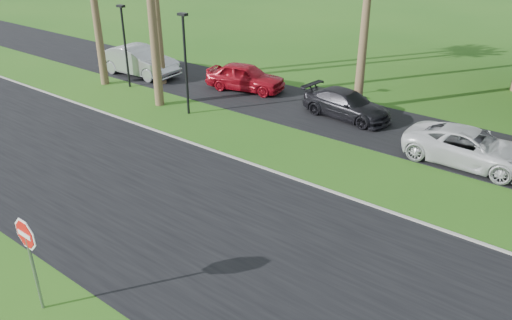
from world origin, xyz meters
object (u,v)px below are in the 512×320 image
at_px(stop_sign_near, 28,246).
at_px(car_minivan, 470,148).
at_px(car_silver, 139,61).
at_px(car_dark, 346,105).
at_px(car_red, 245,77).

distance_m(stop_sign_near, car_minivan, 15.19).
relative_size(car_silver, car_dark, 1.18).
distance_m(car_silver, car_dark, 12.93).
relative_size(stop_sign_near, car_dark, 0.61).
distance_m(stop_sign_near, car_dark, 15.62).
distance_m(car_dark, car_minivan, 6.16).
xyz_separation_m(stop_sign_near, car_red, (-6.57, 15.89, -1.05)).
xyz_separation_m(car_silver, car_dark, (12.87, 1.27, -0.21)).
distance_m(stop_sign_near, car_red, 17.22).
height_order(car_red, car_dark, car_red).
distance_m(car_silver, car_red, 6.84).
height_order(car_red, car_minivan, car_red).
relative_size(stop_sign_near, car_silver, 0.52).
xyz_separation_m(car_red, car_minivan, (12.19, -1.82, -0.06)).
relative_size(car_red, car_dark, 0.99).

